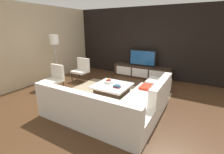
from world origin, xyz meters
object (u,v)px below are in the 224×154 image
Objects in this scene: accent_chair_near at (55,77)px; book_stack at (117,86)px; media_console at (142,72)px; floor_lamp at (54,43)px; ottoman at (158,86)px; accent_chair_far at (82,68)px; television at (142,58)px; coffee_table at (112,90)px; sectional_couch at (115,106)px; fruit_bowl at (109,81)px.

book_stack is at bearing 15.63° from accent_chair_near.
media_console is 1.34× the size of floor_lamp.
accent_chair_far reaches higher than ottoman.
floor_lamp is at bearing -138.89° from television.
accent_chair_far reaches higher than coffee_table.
sectional_couch is 2.11m from ottoman.
television is 1.59× the size of ottoman.
coffee_table is at bearing 152.67° from book_stack.
book_stack is (0.22, -0.12, 0.21)m from coffee_table.
ottoman is at bearing -50.39° from television.
sectional_couch is at bearing -24.92° from accent_chair_far.
book_stack is at bearing -12.90° from accent_chair_far.
television is 5.39× the size of book_stack.
media_console is 2.29× the size of coffee_table.
coffee_table is 1.47× the size of ottoman.
television is (0.00, 0.00, 0.58)m from media_console.
ottoman is (1.01, -1.22, -0.05)m from media_console.
accent_chair_far is at bearing 144.35° from sectional_couch.
book_stack is (-0.41, 0.86, 0.13)m from sectional_couch.
floor_lamp is (-2.52, -2.20, 0.65)m from television.
coffee_table is 1.93m from accent_chair_near.
coffee_table is at bearing -92.49° from media_console.
accent_chair_near is 1.24× the size of ottoman.
media_console is 2.71× the size of accent_chair_near.
ottoman is 2.95m from accent_chair_far.
coffee_table is 1.18× the size of accent_chair_far.
book_stack is (-0.89, -1.19, 0.21)m from ottoman.
book_stack reaches higher than ottoman.
sectional_couch is 2.45× the size of coffee_table.
floor_lamp is (-0.58, 0.62, 0.99)m from accent_chair_near.
coffee_table is 1.18× the size of accent_chair_near.
accent_chair_near is at bearing -164.00° from coffee_table.
accent_chair_near is 1.77m from fruit_bowl.
accent_chair_far is (0.61, 0.68, -0.99)m from floor_lamp.
media_console is 2.45m from accent_chair_far.
sectional_couch is at bearing -53.00° from fruit_bowl.
accent_chair_near reaches higher than coffee_table.
television is 3.36m from sectional_couch.
floor_lamp reaches higher than ottoman.
fruit_bowl is (-0.18, 0.10, 0.23)m from coffee_table.
accent_chair_near is (-2.47, 0.45, 0.20)m from sectional_couch.
accent_chair_far is 4.22× the size of book_stack.
book_stack is (0.12, -2.41, 0.16)m from media_console.
accent_chair_far is 2.22m from book_stack.
television is at bearing 49.28° from accent_chair_far.
accent_chair_near is 4.22× the size of book_stack.
sectional_couch is 2.52m from accent_chair_near.
ottoman is at bearing 32.91° from accent_chair_near.
accent_chair_near and accent_chair_far have the same top height.
television is 0.63× the size of floor_lamp.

